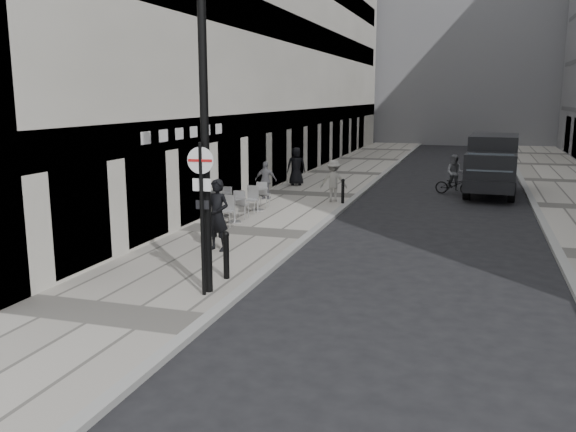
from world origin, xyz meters
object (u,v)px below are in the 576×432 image
at_px(sign_post, 202,198).
at_px(walking_man, 217,215).
at_px(cyclist, 454,179).
at_px(panel_van, 492,161).
at_px(lamppost, 204,111).

bearing_deg(sign_post, walking_man, 102.49).
distance_m(sign_post, cyclist, 16.82).
distance_m(panel_van, cyclist, 1.78).
bearing_deg(lamppost, walking_man, 110.35).
bearing_deg(walking_man, cyclist, 78.66).
bearing_deg(walking_man, sign_post, -57.78).
height_order(sign_post, panel_van, sign_post).
bearing_deg(panel_van, sign_post, -106.69).
xyz_separation_m(panel_van, cyclist, (-1.54, -0.50, -0.76)).
bearing_deg(panel_van, walking_man, -115.80).
height_order(lamppost, panel_van, lamppost).
height_order(sign_post, lamppost, lamppost).
xyz_separation_m(walking_man, lamppost, (1.23, -3.33, 2.85)).
relative_size(panel_van, cyclist, 3.18).
height_order(walking_man, cyclist, walking_man).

